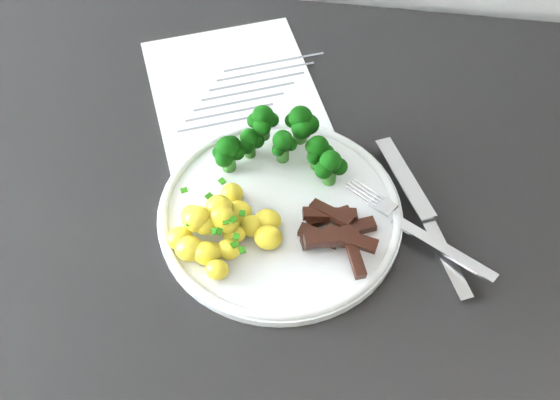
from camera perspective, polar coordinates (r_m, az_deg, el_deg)
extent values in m
cube|color=black|center=(1.16, -0.95, -11.50)|extent=(2.40, 0.60, 0.90)
cube|color=white|center=(0.84, -3.44, 7.91)|extent=(0.29, 0.33, 0.00)
cube|color=slate|center=(0.89, -0.47, 11.25)|extent=(0.12, 0.05, 0.00)
cube|color=slate|center=(0.88, -1.17, 10.48)|extent=(0.12, 0.05, 0.00)
cube|color=slate|center=(0.87, -1.89, 9.69)|extent=(0.11, 0.05, 0.00)
cube|color=slate|center=(0.85, -2.62, 8.87)|extent=(0.11, 0.05, 0.00)
cube|color=slate|center=(0.84, -3.38, 8.03)|extent=(0.10, 0.05, 0.00)
cube|color=slate|center=(0.83, -4.15, 7.17)|extent=(0.10, 0.04, 0.00)
cube|color=slate|center=(0.82, -4.93, 6.28)|extent=(0.09, 0.04, 0.00)
cylinder|color=white|center=(0.73, 0.00, -1.18)|extent=(0.26, 0.26, 0.01)
torus|color=white|center=(0.73, 0.00, -0.93)|extent=(0.25, 0.25, 0.01)
cylinder|color=#285F1B|center=(0.75, 0.22, 3.86)|extent=(0.01, 0.01, 0.02)
sphere|color=black|center=(0.74, 0.88, 4.56)|extent=(0.01, 0.01, 0.01)
sphere|color=black|center=(0.75, 0.06, 5.04)|extent=(0.02, 0.02, 0.02)
sphere|color=black|center=(0.74, -0.15, 4.12)|extent=(0.01, 0.01, 0.01)
sphere|color=black|center=(0.74, 0.23, 4.92)|extent=(0.02, 0.02, 0.02)
cylinder|color=#285F1B|center=(0.76, 3.06, 3.29)|extent=(0.01, 0.01, 0.02)
sphere|color=black|center=(0.75, 3.79, 3.90)|extent=(0.02, 0.02, 0.02)
sphere|color=black|center=(0.75, 2.67, 4.43)|extent=(0.02, 0.02, 0.02)
sphere|color=black|center=(0.74, 2.86, 3.54)|extent=(0.02, 0.02, 0.02)
sphere|color=black|center=(0.74, 3.14, 4.41)|extent=(0.02, 0.02, 0.02)
cylinder|color=#285F1B|center=(0.77, -2.49, 4.16)|extent=(0.01, 0.01, 0.02)
sphere|color=black|center=(0.76, -1.93, 4.88)|extent=(0.02, 0.02, 0.02)
sphere|color=black|center=(0.76, -2.84, 5.13)|extent=(0.01, 0.01, 0.01)
sphere|color=black|center=(0.75, -2.75, 4.44)|extent=(0.02, 0.02, 0.02)
sphere|color=black|center=(0.76, -2.54, 5.13)|extent=(0.02, 0.02, 0.02)
cylinder|color=#285F1B|center=(0.77, 1.66, 5.51)|extent=(0.02, 0.02, 0.02)
sphere|color=black|center=(0.75, 2.40, 6.20)|extent=(0.02, 0.02, 0.02)
sphere|color=black|center=(0.76, 1.74, 6.90)|extent=(0.02, 0.02, 0.02)
sphere|color=black|center=(0.76, 1.00, 6.53)|extent=(0.02, 0.02, 0.02)
sphere|color=black|center=(0.75, 1.82, 5.87)|extent=(0.02, 0.02, 0.02)
sphere|color=black|center=(0.75, 1.71, 6.78)|extent=(0.03, 0.03, 0.03)
cylinder|color=#285F1B|center=(0.77, -1.37, 5.74)|extent=(0.01, 0.01, 0.02)
sphere|color=black|center=(0.76, -0.71, 6.59)|extent=(0.02, 0.02, 0.02)
sphere|color=black|center=(0.77, -1.42, 7.00)|extent=(0.02, 0.02, 0.02)
sphere|color=black|center=(0.76, -2.09, 6.51)|extent=(0.02, 0.02, 0.02)
sphere|color=black|center=(0.75, -1.49, 6.06)|extent=(0.02, 0.02, 0.02)
sphere|color=black|center=(0.76, -1.41, 6.92)|extent=(0.02, 0.02, 0.02)
cylinder|color=#285F1B|center=(0.75, 4.07, 2.05)|extent=(0.01, 0.01, 0.02)
sphere|color=black|center=(0.73, 4.85, 2.74)|extent=(0.02, 0.02, 0.02)
sphere|color=black|center=(0.74, 3.95, 3.30)|extent=(0.02, 0.02, 0.02)
sphere|color=black|center=(0.73, 3.61, 2.48)|extent=(0.02, 0.02, 0.02)
sphere|color=black|center=(0.73, 4.18, 3.17)|extent=(0.02, 0.02, 0.02)
cylinder|color=#285F1B|center=(0.76, -4.22, 3.15)|extent=(0.02, 0.02, 0.02)
sphere|color=black|center=(0.74, -3.57, 3.95)|extent=(0.02, 0.02, 0.02)
sphere|color=black|center=(0.75, -4.01, 4.49)|extent=(0.02, 0.02, 0.02)
sphere|color=black|center=(0.75, -5.01, 3.91)|extent=(0.01, 0.01, 0.01)
sphere|color=black|center=(0.74, -4.60, 3.44)|extent=(0.02, 0.02, 0.02)
sphere|color=black|center=(0.74, -4.33, 4.32)|extent=(0.02, 0.02, 0.02)
ellipsoid|color=yellow|center=(0.69, -4.21, -4.03)|extent=(0.02, 0.02, 0.02)
ellipsoid|color=yellow|center=(0.71, -2.27, -2.15)|extent=(0.02, 0.02, 0.02)
ellipsoid|color=yellow|center=(0.70, -0.96, -3.09)|extent=(0.03, 0.03, 0.02)
ellipsoid|color=yellow|center=(0.71, -1.03, -1.72)|extent=(0.03, 0.03, 0.02)
ellipsoid|color=yellow|center=(0.68, -5.16, -5.71)|extent=(0.02, 0.02, 0.02)
ellipsoid|color=yellow|center=(0.72, -3.42, -1.06)|extent=(0.03, 0.03, 0.02)
ellipsoid|color=yellow|center=(0.70, -3.80, -2.79)|extent=(0.02, 0.02, 0.02)
ellipsoid|color=yellow|center=(0.72, -7.26, -1.21)|extent=(0.02, 0.02, 0.02)
ellipsoid|color=yellow|center=(0.72, -7.07, -1.50)|extent=(0.03, 0.02, 0.02)
ellipsoid|color=yellow|center=(0.73, -3.95, 0.53)|extent=(0.02, 0.02, 0.02)
ellipsoid|color=yellow|center=(0.69, -4.74, -1.46)|extent=(0.03, 0.02, 0.03)
ellipsoid|color=yellow|center=(0.69, -4.61, -1.60)|extent=(0.03, 0.03, 0.02)
ellipsoid|color=yellow|center=(0.69, -4.49, -1.74)|extent=(0.02, 0.02, 0.02)
ellipsoid|color=yellow|center=(0.69, -4.73, -1.64)|extent=(0.02, 0.02, 0.02)
ellipsoid|color=yellow|center=(0.70, -7.41, -3.96)|extent=(0.03, 0.03, 0.02)
ellipsoid|color=yellow|center=(0.69, -7.33, -4.01)|extent=(0.03, 0.03, 0.03)
ellipsoid|color=yellow|center=(0.69, -6.20, -2.02)|extent=(0.02, 0.02, 0.02)
ellipsoid|color=yellow|center=(0.70, -8.16, -3.16)|extent=(0.03, 0.03, 0.02)
ellipsoid|color=yellow|center=(0.69, -5.61, -4.26)|extent=(0.02, 0.02, 0.02)
ellipsoid|color=yellow|center=(0.69, -4.30, -1.92)|extent=(0.02, 0.02, 0.02)
ellipsoid|color=yellow|center=(0.70, -5.01, -0.65)|extent=(0.03, 0.03, 0.03)
ellipsoid|color=yellow|center=(0.70, -0.81, -3.16)|extent=(0.02, 0.02, 0.02)
ellipsoid|color=yellow|center=(0.69, -6.80, -1.56)|extent=(0.03, 0.03, 0.03)
ellipsoid|color=yellow|center=(0.69, -6.08, -4.36)|extent=(0.03, 0.02, 0.02)
cube|color=#1C5F0A|center=(0.69, -5.17, -1.12)|extent=(0.01, 0.01, 0.00)
cube|color=#1C5F0A|center=(0.67, -5.02, -2.56)|extent=(0.01, 0.01, 0.00)
cube|color=#1C5F0A|center=(0.67, -3.73, -3.65)|extent=(0.01, 0.01, 0.00)
cube|color=#1C5F0A|center=(0.68, -3.87, -1.61)|extent=(0.01, 0.01, 0.00)
cube|color=#1C5F0A|center=(0.68, -5.43, -2.57)|extent=(0.01, 0.01, 0.00)
cube|color=#1C5F0A|center=(0.71, -7.86, 0.80)|extent=(0.01, 0.01, 0.00)
cube|color=#1C5F0A|center=(0.67, -3.63, -3.01)|extent=(0.01, 0.01, 0.00)
cube|color=#1C5F0A|center=(0.66, -3.11, -4.11)|extent=(0.01, 0.01, 0.00)
cube|color=#1C5F0A|center=(0.69, -3.12, -1.10)|extent=(0.01, 0.01, 0.00)
cube|color=#1C5F0A|center=(0.69, -7.47, -1.88)|extent=(0.01, 0.01, 0.00)
cube|color=#1C5F0A|center=(0.68, -4.48, -1.74)|extent=(0.01, 0.01, 0.00)
cube|color=#1C5F0A|center=(0.71, -4.77, 1.55)|extent=(0.01, 0.01, 0.00)
cube|color=#1C5F0A|center=(0.70, -5.83, 0.32)|extent=(0.01, 0.01, 0.00)
cube|color=#1C5F0A|center=(0.70, -5.39, -0.50)|extent=(0.01, 0.01, 0.00)
cube|color=black|center=(0.71, 5.56, -2.44)|extent=(0.06, 0.03, 0.01)
cube|color=black|center=(0.71, 3.20, -2.95)|extent=(0.04, 0.02, 0.01)
cube|color=black|center=(0.72, 4.00, -1.42)|extent=(0.05, 0.03, 0.01)
cube|color=black|center=(0.71, 4.61, -3.21)|extent=(0.05, 0.02, 0.01)
cube|color=black|center=(0.70, 3.63, -3.26)|extent=(0.05, 0.03, 0.01)
cube|color=black|center=(0.69, 4.28, -3.19)|extent=(0.06, 0.03, 0.01)
cube|color=black|center=(0.69, 5.87, -3.19)|extent=(0.05, 0.03, 0.01)
cube|color=black|center=(0.69, 6.02, -4.23)|extent=(0.03, 0.06, 0.01)
cube|color=black|center=(0.71, 4.22, -1.13)|extent=(0.05, 0.03, 0.01)
cube|color=black|center=(0.71, 4.10, -1.17)|extent=(0.06, 0.02, 0.01)
cube|color=silver|center=(0.71, 13.21, -3.87)|extent=(0.11, 0.08, 0.02)
cube|color=silver|center=(0.73, 8.46, -0.45)|extent=(0.03, 0.03, 0.01)
cylinder|color=silver|center=(0.74, 7.25, 0.95)|extent=(0.03, 0.02, 0.00)
cylinder|color=silver|center=(0.74, 7.04, 0.75)|extent=(0.03, 0.02, 0.00)
cylinder|color=silver|center=(0.73, 6.82, 0.54)|extent=(0.03, 0.02, 0.00)
cylinder|color=silver|center=(0.73, 6.61, 0.33)|extent=(0.03, 0.02, 0.00)
cube|color=silver|center=(0.76, 10.18, 1.86)|extent=(0.07, 0.12, 0.01)
cube|color=silver|center=(0.72, 13.31, -4.56)|extent=(0.06, 0.10, 0.02)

